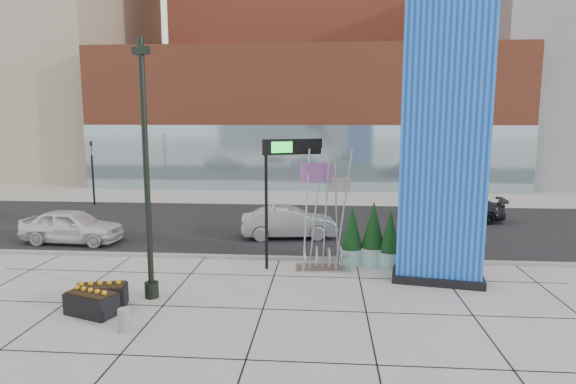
# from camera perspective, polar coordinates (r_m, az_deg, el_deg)

# --- Properties ---
(ground) EXTENTS (160.00, 160.00, 0.00)m
(ground) POSITION_cam_1_polar(r_m,az_deg,el_deg) (15.56, -6.24, -12.11)
(ground) COLOR #9E9991
(ground) RESTS_ON ground
(street_asphalt) EXTENTS (80.00, 12.00, 0.02)m
(street_asphalt) POSITION_cam_1_polar(r_m,az_deg,el_deg) (25.05, -1.97, -3.97)
(street_asphalt) COLOR black
(street_asphalt) RESTS_ON ground
(curb_edge) EXTENTS (80.00, 0.30, 0.12)m
(curb_edge) POSITION_cam_1_polar(r_m,az_deg,el_deg) (19.28, -4.01, -7.74)
(curb_edge) COLOR gray
(curb_edge) RESTS_ON ground
(tower_podium) EXTENTS (34.00, 10.00, 11.00)m
(tower_podium) POSITION_cam_1_polar(r_m,az_deg,el_deg) (41.31, 2.09, 8.72)
(tower_podium) COLOR #A2492F
(tower_podium) RESTS_ON ground
(tower_glass_front) EXTENTS (34.00, 0.60, 5.00)m
(tower_glass_front) POSITION_cam_1_polar(r_m,az_deg,el_deg) (36.64, 1.74, 4.02)
(tower_glass_front) COLOR #8CA5B2
(tower_glass_front) RESTS_ON ground
(building_beige_left) EXTENTS (18.00, 20.00, 34.00)m
(building_beige_left) POSITION_cam_1_polar(r_m,az_deg,el_deg) (57.37, -27.36, 19.37)
(building_beige_left) COLOR gray
(building_beige_left) RESTS_ON ground
(blue_pylon) EXTENTS (3.17, 1.85, 9.94)m
(blue_pylon) POSITION_cam_1_polar(r_m,az_deg,el_deg) (16.62, 18.01, 5.82)
(blue_pylon) COLOR #0C3EBD
(blue_pylon) RESTS_ON ground
(lamp_post) EXTENTS (0.53, 0.43, 7.85)m
(lamp_post) POSITION_cam_1_polar(r_m,az_deg,el_deg) (15.10, -16.32, -0.43)
(lamp_post) COLOR black
(lamp_post) RESTS_ON ground
(public_art_sculpture) EXTENTS (2.03, 1.12, 4.47)m
(public_art_sculpture) POSITION_cam_1_polar(r_m,az_deg,el_deg) (17.81, 4.21, -5.42)
(public_art_sculpture) COLOR #A6A7AA
(public_art_sculpture) RESTS_ON ground
(concrete_bollard) EXTENTS (0.32, 0.32, 0.62)m
(concrete_bollard) POSITION_cam_1_polar(r_m,az_deg,el_deg) (13.68, -18.84, -14.17)
(concrete_bollard) COLOR gray
(concrete_bollard) RESTS_ON ground
(overhead_street_sign) EXTENTS (2.14, 1.09, 4.78)m
(overhead_street_sign) POSITION_cam_1_polar(r_m,az_deg,el_deg) (17.18, 0.07, 3.99)
(overhead_street_sign) COLOR black
(overhead_street_sign) RESTS_ON ground
(round_planter_east) EXTENTS (0.99, 0.99, 2.47)m
(round_planter_east) POSITION_cam_1_polar(r_m,az_deg,el_deg) (18.49, 10.07, -5.02)
(round_planter_east) COLOR #91C3B8
(round_planter_east) RESTS_ON ground
(round_planter_mid) EXTENTS (0.88, 0.88, 2.19)m
(round_planter_mid) POSITION_cam_1_polar(r_m,az_deg,el_deg) (18.32, 12.01, -5.63)
(round_planter_mid) COLOR #91C3B8
(round_planter_mid) RESTS_ON ground
(round_planter_west) EXTENTS (0.90, 0.90, 2.26)m
(round_planter_west) POSITION_cam_1_polar(r_m,az_deg,el_deg) (18.45, 7.57, -5.31)
(round_planter_west) COLOR #91C3B8
(round_planter_west) RESTS_ON ground
(box_planter_north) EXTENTS (1.60, 1.16, 0.79)m
(box_planter_north) POSITION_cam_1_polar(r_m,az_deg,el_deg) (15.05, -22.29, -12.00)
(box_planter_north) COLOR black
(box_planter_north) RESTS_ON ground
(box_planter_south) EXTENTS (1.59, 1.04, 0.80)m
(box_planter_south) POSITION_cam_1_polar(r_m,az_deg,el_deg) (15.53, -21.32, -11.28)
(box_planter_south) COLOR black
(box_planter_south) RESTS_ON ground
(car_white_west) EXTENTS (4.53, 2.03, 1.51)m
(car_white_west) POSITION_cam_1_polar(r_m,az_deg,el_deg) (23.50, -24.21, -3.74)
(car_white_west) COLOR white
(car_white_west) RESTS_ON ground
(car_silver_mid) EXTENTS (4.56, 2.14, 1.45)m
(car_silver_mid) POSITION_cam_1_polar(r_m,az_deg,el_deg) (22.34, 0.12, -3.66)
(car_silver_mid) COLOR #A5A8AC
(car_silver_mid) RESTS_ON ground
(car_dark_east) EXTENTS (4.67, 2.22, 1.31)m
(car_dark_east) POSITION_cam_1_polar(r_m,az_deg,el_deg) (27.61, 19.74, -1.92)
(car_dark_east) COLOR black
(car_dark_east) RESTS_ON ground
(traffic_signal) EXTENTS (0.15, 0.18, 4.10)m
(traffic_signal) POSITION_cam_1_polar(r_m,az_deg,el_deg) (32.96, -22.17, 2.50)
(traffic_signal) COLOR black
(traffic_signal) RESTS_ON ground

